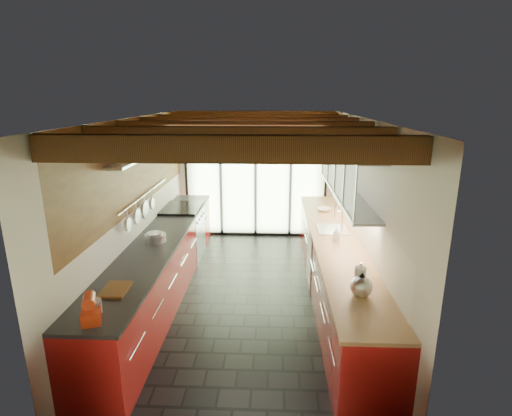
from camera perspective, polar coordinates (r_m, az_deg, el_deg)
name	(u,v)px	position (r m, az deg, el deg)	size (l,w,h in m)	color
ground	(248,295)	(6.14, -1.21, -12.33)	(5.50, 5.50, 0.00)	black
room_shell	(247,188)	(5.56, -1.30, 2.91)	(5.50, 5.50, 5.50)	silver
ceiling_beams	(248,127)	(5.81, -1.11, 11.54)	(3.14, 5.06, 4.90)	#593316
glass_door	(256,158)	(8.20, -0.07, 7.11)	(2.95, 0.10, 2.90)	#C6EAAD
left_counter	(162,265)	(6.15, -13.30, -7.97)	(0.68, 5.00, 0.92)	#A21514
range_stove	(183,233)	(7.45, -10.36, -3.47)	(0.66, 0.90, 0.97)	silver
right_counter	(334,268)	(6.00, 11.15, -8.45)	(0.68, 5.00, 0.92)	#A21514
sink_assembly	(333,227)	(6.19, 10.98, -2.71)	(0.45, 0.52, 0.43)	silver
upper_cabinets_right	(348,171)	(5.90, 12.94, 5.21)	(0.34, 3.00, 3.00)	silver
left_wall_fixtures	(145,169)	(5.93, -15.58, 5.38)	(0.28, 2.60, 0.96)	silver
stand_mixer	(92,309)	(4.02, -22.43, -13.19)	(0.26, 0.33, 0.26)	red
pot_large	(155,238)	(5.72, -14.26, -4.12)	(0.22, 0.22, 0.14)	silver
pot_small	(155,238)	(5.75, -14.17, -4.17)	(0.29, 0.29, 0.11)	silver
cutting_board	(116,290)	(4.50, -19.42, -10.93)	(0.26, 0.36, 0.03)	brown
kettle	(362,285)	(4.25, 14.84, -10.63)	(0.25, 0.29, 0.27)	silver
paper_towel	(360,280)	(4.32, 14.62, -9.90)	(0.12, 0.12, 0.32)	white
soap_bottle	(337,233)	(5.72, 11.50, -3.59)	(0.09, 0.10, 0.21)	silver
bowl	(324,209)	(7.16, 9.68, -0.21)	(0.24, 0.24, 0.06)	silver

